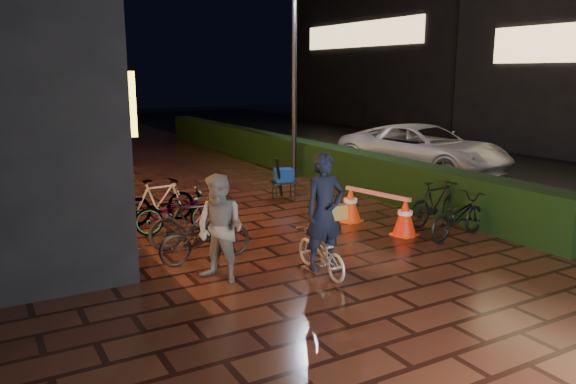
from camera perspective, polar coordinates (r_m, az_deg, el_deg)
ground at (r=9.65m, az=6.64°, el=-6.34°), size 80.00×80.00×0.00m
asphalt_road at (r=19.26m, az=19.56°, el=2.35°), size 11.00×60.00×0.01m
hedge at (r=17.85m, az=0.02°, el=3.95°), size 0.70×20.00×1.00m
bystander_person at (r=8.25m, az=-6.90°, el=-3.72°), size 0.92×0.98×1.60m
van at (r=17.51m, az=13.59°, el=4.25°), size 3.55×5.70×1.47m
lamp_post_hedge at (r=16.16m, az=0.64°, el=11.90°), size 0.51×0.26×5.41m
lamp_post_sf at (r=16.43m, az=-20.26°, el=11.91°), size 0.56×0.19×5.79m
cyclist at (r=8.47m, az=3.54°, el=-3.93°), size 0.69×1.33×1.89m
traffic_barrier at (r=11.23m, az=8.97°, el=-1.80°), size 0.77×1.82×0.74m
cart_assembly at (r=13.56m, az=-0.48°, el=1.55°), size 0.71×0.60×1.08m
parked_bikes_storefront at (r=10.43m, az=-10.65°, el=-2.54°), size 1.76×3.28×0.93m
parked_bikes_hedge at (r=11.21m, az=15.87°, el=-1.77°), size 1.89×1.54×0.93m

